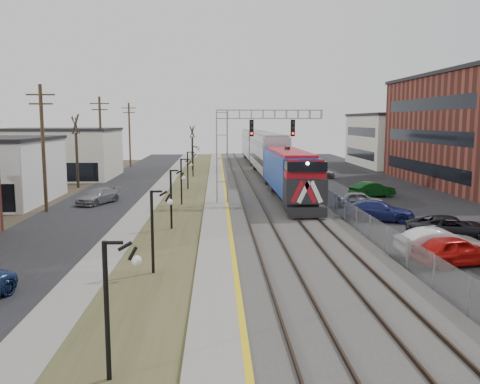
{
  "coord_description": "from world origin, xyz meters",
  "views": [
    {
      "loc": [
        -0.99,
        -15.41,
        7.18
      ],
      "look_at": [
        0.55,
        17.27,
        2.6
      ],
      "focal_mm": 38.0,
      "sensor_mm": 36.0,
      "label": 1
    }
  ],
  "objects": [
    {
      "name": "platform_edge",
      "position": [
        -0.12,
        35.0,
        0.24
      ],
      "size": [
        0.24,
        120.0,
        0.01
      ],
      "primitive_type": "cube",
      "color": "gold",
      "rests_on": "platform"
    },
    {
      "name": "sidewalk",
      "position": [
        -7.0,
        35.0,
        0.04
      ],
      "size": [
        2.0,
        120.0,
        0.08
      ],
      "primitive_type": "cube",
      "color": "gray",
      "rests_on": "ground"
    },
    {
      "name": "car_lot_c",
      "position": [
        13.22,
        14.02,
        0.73
      ],
      "size": [
        5.52,
        3.07,
        1.46
      ],
      "primitive_type": "imported",
      "rotation": [
        0.0,
        0.0,
        1.44
      ],
      "color": "black",
      "rests_on": "ground"
    },
    {
      "name": "track_near",
      "position": [
        2.0,
        35.0,
        0.28
      ],
      "size": [
        1.58,
        120.0,
        0.15
      ],
      "color": "#2D2119",
      "rests_on": "ballast_bed"
    },
    {
      "name": "utility_poles",
      "position": [
        -14.5,
        25.0,
        5.0
      ],
      "size": [
        0.28,
        80.28,
        10.0
      ],
      "color": "#4C3823",
      "rests_on": "ground"
    },
    {
      "name": "car_lot_e",
      "position": [
        11.01,
        25.99,
        0.65
      ],
      "size": [
        3.94,
        1.88,
        1.3
      ],
      "primitive_type": "imported",
      "rotation": [
        0.0,
        0.0,
        1.48
      ],
      "color": "slate",
      "rests_on": "ground"
    },
    {
      "name": "car_lot_d",
      "position": [
        10.72,
        20.16,
        0.73
      ],
      "size": [
        5.39,
        3.44,
        1.45
      ],
      "primitive_type": "imported",
      "rotation": [
        0.0,
        0.0,
        1.27
      ],
      "color": "navy",
      "rests_on": "ground"
    },
    {
      "name": "lampposts",
      "position": [
        -4.0,
        18.29,
        2.0
      ],
      "size": [
        0.14,
        62.14,
        4.0
      ],
      "color": "black",
      "rests_on": "ground"
    },
    {
      "name": "fence",
      "position": [
        8.2,
        35.0,
        0.8
      ],
      "size": [
        0.04,
        120.0,
        1.6
      ],
      "primitive_type": "cube",
      "color": "gray",
      "rests_on": "ground"
    },
    {
      "name": "track_far",
      "position": [
        5.5,
        35.0,
        0.28
      ],
      "size": [
        1.58,
        120.0,
        0.15
      ],
      "color": "#2D2119",
      "rests_on": "ballast_bed"
    },
    {
      "name": "car_lot_f",
      "position": [
        13.74,
        31.46,
        0.72
      ],
      "size": [
        4.63,
        2.86,
        1.44
      ],
      "primitive_type": "imported",
      "rotation": [
        0.0,
        0.0,
        1.9
      ],
      "color": "#0C3C12",
      "rests_on": "ground"
    },
    {
      "name": "car_lot_a",
      "position": [
        10.9,
        8.69,
        0.74
      ],
      "size": [
        4.61,
        2.58,
        1.48
      ],
      "primitive_type": "imported",
      "rotation": [
        0.0,
        0.0,
        1.77
      ],
      "color": "#B6100E",
      "rests_on": "ground"
    },
    {
      "name": "grass_median",
      "position": [
        -4.0,
        35.0,
        0.03
      ],
      "size": [
        4.0,
        120.0,
        0.06
      ],
      "primitive_type": "cube",
      "color": "#3F4524",
      "rests_on": "ground"
    },
    {
      "name": "platform",
      "position": [
        -1.0,
        35.0,
        0.12
      ],
      "size": [
        2.0,
        120.0,
        0.24
      ],
      "primitive_type": "cube",
      "color": "gray",
      "rests_on": "ground"
    },
    {
      "name": "signal_gantry",
      "position": [
        1.22,
        27.99,
        5.59
      ],
      "size": [
        9.0,
        1.07,
        8.15
      ],
      "color": "gray",
      "rests_on": "ground"
    },
    {
      "name": "car_street_b",
      "position": [
        -11.31,
        28.8,
        0.67
      ],
      "size": [
        3.63,
        5.01,
        1.35
      ],
      "primitive_type": "imported",
      "rotation": [
        0.0,
        0.0,
        -0.42
      ],
      "color": "gray",
      "rests_on": "ground"
    },
    {
      "name": "ground",
      "position": [
        0.0,
        0.0,
        0.0
      ],
      "size": [
        160.0,
        160.0,
        0.0
      ],
      "primitive_type": "plane",
      "color": "#473D2D",
      "rests_on": "ground"
    },
    {
      "name": "bare_trees",
      "position": [
        -12.66,
        38.91,
        2.7
      ],
      "size": [
        12.3,
        42.3,
        5.95
      ],
      "color": "#382D23",
      "rests_on": "ground"
    },
    {
      "name": "ballast_bed",
      "position": [
        4.0,
        35.0,
        0.1
      ],
      "size": [
        8.0,
        120.0,
        0.2
      ],
      "primitive_type": "cube",
      "color": "#595651",
      "rests_on": "ground"
    },
    {
      "name": "street_west",
      "position": [
        -11.5,
        35.0,
        0.02
      ],
      "size": [
        7.0,
        120.0,
        0.04
      ],
      "primitive_type": "cube",
      "color": "black",
      "rests_on": "ground"
    },
    {
      "name": "car_lot_b",
      "position": [
        10.76,
        10.07,
        0.76
      ],
      "size": [
        4.67,
        1.69,
        1.53
      ],
      "primitive_type": "imported",
      "rotation": [
        0.0,
        0.0,
        1.59
      ],
      "color": "silver",
      "rests_on": "ground"
    },
    {
      "name": "car_lot_g",
      "position": [
        11.31,
        47.51,
        0.75
      ],
      "size": [
        5.29,
        2.43,
        1.5
      ],
      "primitive_type": "imported",
      "rotation": [
        0.0,
        0.0,
        1.51
      ],
      "color": "gray",
      "rests_on": "ground"
    },
    {
      "name": "train",
      "position": [
        5.5,
        52.91,
        2.88
      ],
      "size": [
        3.0,
        63.05,
        5.33
      ],
      "color": "#133AA1",
      "rests_on": "ground"
    },
    {
      "name": "parking_lot",
      "position": [
        16.0,
        35.0,
        0.02
      ],
      "size": [
        16.0,
        120.0,
        0.04
      ],
      "primitive_type": "cube",
      "color": "black",
      "rests_on": "ground"
    }
  ]
}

